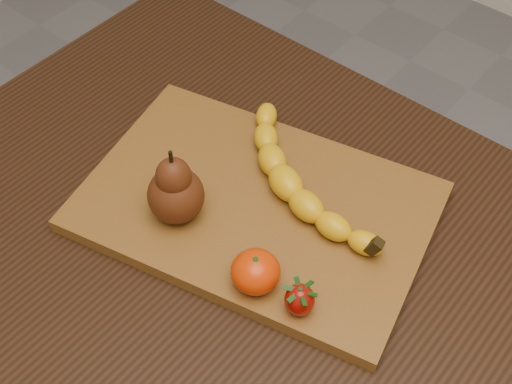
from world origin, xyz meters
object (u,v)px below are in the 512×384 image
Objects in this scene: pear at (175,185)px; cutting_board at (256,207)px; table at (260,276)px; mandarin at (256,272)px.

cutting_board is at bearing 50.65° from pear.
table is 2.22× the size of cutting_board.
mandarin is at bearing -7.36° from pear.
table is at bearing -55.13° from cutting_board.
table is 16.77× the size of mandarin.
table is 8.78× the size of pear.
pear is 1.91× the size of mandarin.
mandarin is (0.15, -0.02, -0.03)m from pear.
table is 0.17m from mandarin.
table is at bearing 29.55° from pear.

